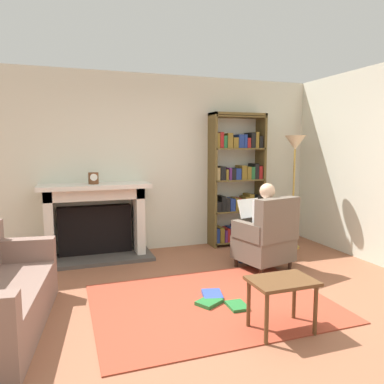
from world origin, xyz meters
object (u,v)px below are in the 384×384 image
side_table (282,288)px  fireplace (95,219)px  armchair_reading (267,238)px  mantel_clock (93,178)px  bookshelf (237,183)px  floor_lamp (295,153)px  seated_reader (261,222)px

side_table → fireplace: bearing=116.1°
fireplace → armchair_reading: size_ratio=1.61×
fireplace → mantel_clock: (-0.01, -0.10, 0.59)m
fireplace → bookshelf: bearing=0.8°
mantel_clock → floor_lamp: bearing=-7.2°
seated_reader → side_table: seated_reader is taller
side_table → floor_lamp: bearing=53.8°
mantel_clock → seated_reader: 2.37m
bookshelf → side_table: (-0.93, -2.77, -0.62)m
bookshelf → floor_lamp: 1.02m
fireplace → armchair_reading: (2.07, -1.26, -0.15)m
armchair_reading → seated_reader: (-0.03, 0.11, 0.20)m
floor_lamp → side_table: bearing=-126.2°
fireplace → seated_reader: bearing=-29.3°
bookshelf → floor_lamp: bookshelf is taller
armchair_reading → side_table: (-0.73, -1.48, -0.03)m
fireplace → side_table: (1.34, -2.74, -0.18)m
fireplace → side_table: size_ratio=2.78×
floor_lamp → bookshelf: bearing=144.4°
mantel_clock → seated_reader: size_ratio=0.14×
seated_reader → side_table: bearing=52.4°
mantel_clock → floor_lamp: 3.05m
floor_lamp → armchair_reading: bearing=-139.9°
mantel_clock → side_table: bearing=-62.7°
armchair_reading → seated_reader: bearing=-90.0°
bookshelf → seated_reader: bookshelf is taller
side_table → seated_reader: bearing=66.2°
seated_reader → bookshelf: bearing=-114.7°
bookshelf → armchair_reading: (-0.20, -1.30, -0.59)m
seated_reader → side_table: size_ratio=2.04×
mantel_clock → armchair_reading: size_ratio=0.17×
fireplace → seated_reader: size_ratio=1.37×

